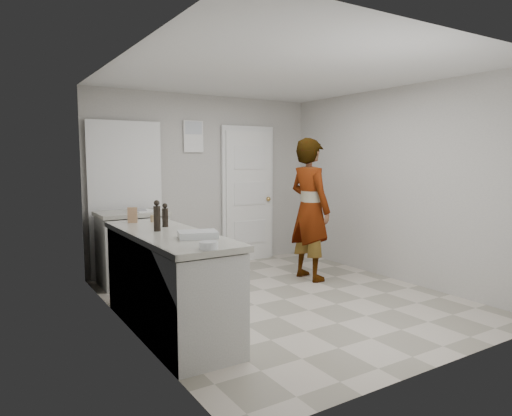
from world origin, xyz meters
TOP-DOWN VIEW (x-y plane):
  - ground at (0.00, 0.00)m, footprint 4.00×4.00m
  - room_shell at (-0.17, 1.95)m, footprint 4.00×4.00m
  - main_counter at (-1.45, -0.20)m, footprint 0.64×1.96m
  - side_counter at (-1.25, 1.55)m, footprint 0.84×0.61m
  - person at (0.80, 0.56)m, footprint 0.48×0.70m
  - cake_mix_box at (-1.54, 0.56)m, footprint 0.11×0.08m
  - spice_jar at (-1.34, 0.49)m, footprint 0.05×0.05m
  - oil_cruet_a at (-1.35, 0.11)m, footprint 0.06×0.06m
  - oil_cruet_b at (-1.51, -0.10)m, footprint 0.06×0.06m
  - baking_dish at (-1.34, -0.62)m, footprint 0.37×0.31m
  - egg_bowl at (-1.47, -1.10)m, footprint 0.14×0.14m
  - papers at (-1.10, 1.52)m, footprint 0.28×0.34m

SIDE VIEW (x-z plane):
  - ground at x=0.00m, z-range 0.00..0.00m
  - main_counter at x=-1.45m, z-range -0.04..0.89m
  - side_counter at x=-1.25m, z-range -0.03..0.89m
  - person at x=0.80m, z-range 0.00..1.85m
  - papers at x=-1.10m, z-range 0.93..0.94m
  - baking_dish at x=-1.34m, z-range 0.92..0.98m
  - egg_bowl at x=-1.47m, z-range 0.93..0.98m
  - spice_jar at x=-1.34m, z-range 0.93..1.00m
  - cake_mix_box at x=-1.54m, z-range 0.93..1.09m
  - room_shell at x=-0.17m, z-range -0.98..3.02m
  - oil_cruet_a at x=-1.35m, z-range 0.92..1.15m
  - oil_cruet_b at x=-1.51m, z-range 0.92..1.21m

